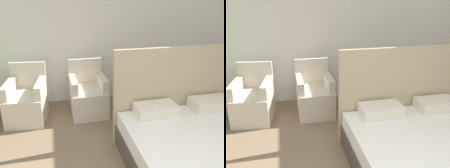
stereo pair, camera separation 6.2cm
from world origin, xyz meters
The scene contains 4 objects.
wall_back centered at (0.00, 3.75, 1.45)m, with size 10.00×0.06×2.90m.
bed centered at (1.06, 1.17, 0.28)m, with size 1.80×2.09×1.31m.
armchair_near_window_left centered at (-1.04, 3.12, 0.29)m, with size 0.67×0.78×0.88m.
armchair_near_window_right centered at (-0.04, 3.12, 0.29)m, with size 0.58×0.72×0.88m.
Camera 2 is at (-0.51, -0.80, 1.98)m, focal length 40.00 mm.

